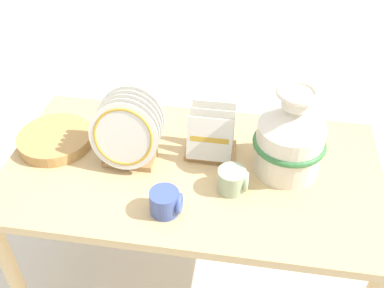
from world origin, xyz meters
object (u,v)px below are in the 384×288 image
(dish_rack_round_plates, at_px, (127,134))
(wicker_charger_stack, at_px, (55,139))
(ceramic_vase, at_px, (290,137))
(mug_sage_glaze, at_px, (233,180))
(mug_cobalt_glaze, at_px, (166,202))
(dish_rack_square_plates, at_px, (211,140))

(dish_rack_round_plates, xyz_separation_m, wicker_charger_stack, (-0.31, 0.05, -0.10))
(ceramic_vase, relative_size, dish_rack_round_plates, 1.27)
(mug_sage_glaze, distance_m, mug_cobalt_glaze, 0.25)
(mug_sage_glaze, bearing_deg, mug_cobalt_glaze, -146.53)
(mug_sage_glaze, height_order, mug_cobalt_glaze, same)
(dish_rack_round_plates, distance_m, wicker_charger_stack, 0.33)
(dish_rack_square_plates, xyz_separation_m, mug_cobalt_glaze, (-0.11, -0.32, -0.02))
(wicker_charger_stack, distance_m, mug_sage_glaze, 0.72)
(dish_rack_square_plates, distance_m, wicker_charger_stack, 0.61)
(wicker_charger_stack, distance_m, mug_cobalt_glaze, 0.57)
(ceramic_vase, bearing_deg, mug_cobalt_glaze, -144.65)
(ceramic_vase, xyz_separation_m, wicker_charger_stack, (-0.88, 0.00, -0.12))
(ceramic_vase, relative_size, wicker_charger_stack, 1.19)
(dish_rack_square_plates, height_order, mug_sage_glaze, dish_rack_square_plates)
(dish_rack_square_plates, bearing_deg, mug_sage_glaze, -61.39)
(ceramic_vase, distance_m, wicker_charger_stack, 0.89)
(mug_sage_glaze, xyz_separation_m, mug_cobalt_glaze, (-0.21, -0.14, 0.00))
(dish_rack_square_plates, relative_size, wicker_charger_stack, 0.65)
(mug_cobalt_glaze, bearing_deg, ceramic_vase, 35.35)
(dish_rack_round_plates, xyz_separation_m, mug_sage_glaze, (0.39, -0.09, -0.08))
(dish_rack_square_plates, xyz_separation_m, mug_sage_glaze, (0.10, -0.18, -0.02))
(ceramic_vase, relative_size, mug_cobalt_glaze, 3.16)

